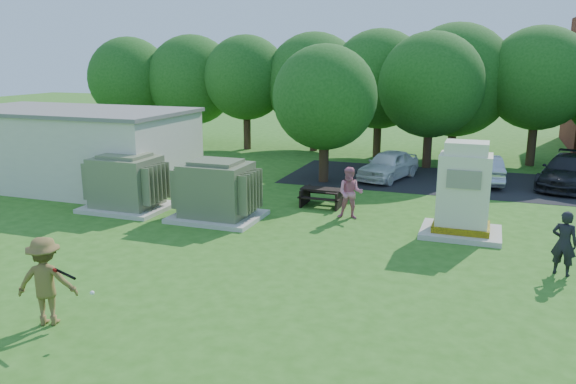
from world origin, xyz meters
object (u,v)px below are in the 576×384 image
at_px(picnic_table, 322,195).
at_px(car_silver_a, 483,169).
at_px(transformer_right, 217,192).
at_px(person_by_generator, 564,243).
at_px(transformer_left, 127,184).
at_px(person_at_picnic, 350,193).
at_px(car_dark, 568,171).
at_px(batter, 46,281).
at_px(car_white, 389,165).
at_px(generator_cabinet, 463,195).

relative_size(picnic_table, car_silver_a, 0.42).
distance_m(transformer_right, car_silver_a, 12.61).
distance_m(person_by_generator, car_silver_a, 11.09).
bearing_deg(transformer_left, transformer_right, 0.00).
bearing_deg(car_silver_a, picnic_table, 39.36).
relative_size(person_at_picnic, car_dark, 0.38).
distance_m(batter, person_at_picnic, 10.72).
height_order(car_white, car_dark, car_dark).
distance_m(transformer_left, car_silver_a, 15.36).
distance_m(transformer_left, picnic_table, 7.27).
xyz_separation_m(generator_cabinet, batter, (-7.85, -9.30, -0.35)).
bearing_deg(generator_cabinet, car_silver_a, 86.80).
xyz_separation_m(transformer_left, generator_cabinet, (11.80, 0.98, 0.34)).
height_order(batter, person_at_picnic, batter).
distance_m(batter, person_by_generator, 12.45).
bearing_deg(car_dark, car_white, -156.92).
height_order(picnic_table, car_dark, car_dark).
bearing_deg(car_white, person_by_generator, -41.79).
distance_m(picnic_table, batter, 11.55).
bearing_deg(batter, car_silver_a, -137.00).
relative_size(picnic_table, car_dark, 0.34).
xyz_separation_m(transformer_right, person_by_generator, (10.74, -1.62, -0.11)).
bearing_deg(transformer_right, person_by_generator, -8.58).
distance_m(transformer_left, person_at_picnic, 8.20).
relative_size(batter, car_silver_a, 0.50).
relative_size(batter, car_white, 0.49).
distance_m(person_at_picnic, car_silver_a, 8.75).
height_order(transformer_left, person_by_generator, transformer_left).
relative_size(transformer_right, car_white, 0.77).
xyz_separation_m(person_at_picnic, car_silver_a, (4.22, 7.66, -0.28)).
height_order(person_at_picnic, car_silver_a, person_at_picnic).
height_order(transformer_right, car_dark, transformer_right).
xyz_separation_m(generator_cabinet, car_white, (-3.65, 7.56, -0.64)).
relative_size(person_by_generator, person_at_picnic, 0.94).
bearing_deg(generator_cabinet, picnic_table, 159.65).
xyz_separation_m(car_silver_a, car_dark, (3.47, 0.29, 0.06)).
height_order(person_by_generator, car_white, person_by_generator).
bearing_deg(person_by_generator, generator_cabinet, -25.63).
bearing_deg(transformer_right, generator_cabinet, 6.92).
xyz_separation_m(person_by_generator, car_silver_a, (-2.18, 10.87, -0.22)).
bearing_deg(person_at_picnic, car_white, 81.99).
xyz_separation_m(batter, car_white, (4.20, 16.87, -0.29)).
xyz_separation_m(transformer_left, car_silver_a, (12.26, 9.25, -0.34)).
bearing_deg(person_at_picnic, picnic_table, 129.68).
distance_m(batter, car_white, 17.39).
xyz_separation_m(transformer_right, generator_cabinet, (8.10, 0.98, 0.34)).
distance_m(transformer_right, person_by_generator, 10.87).
bearing_deg(transformer_right, car_silver_a, 47.20).
height_order(picnic_table, car_silver_a, car_silver_a).
height_order(car_silver_a, car_dark, car_dark).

